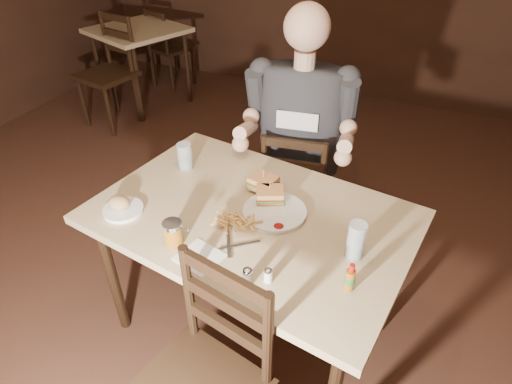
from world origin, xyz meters
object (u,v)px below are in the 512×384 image
at_px(side_plate, 123,211).
at_px(bg_table, 138,37).
at_px(chair_far, 296,188).
at_px(syrup_dispenser, 173,233).
at_px(main_table, 252,226).
at_px(bg_chair_near, 106,75).
at_px(hot_sauce, 350,277).
at_px(dinner_plate, 275,213).
at_px(glass_left, 185,156).
at_px(glass_right, 356,241).
at_px(bg_chair_far, 172,48).
at_px(diner, 300,110).

bearing_deg(side_plate, bg_table, 124.65).
relative_size(chair_far, syrup_dispenser, 8.50).
distance_m(main_table, bg_chair_near, 2.74).
height_order(hot_sauce, side_plate, hot_sauce).
bearing_deg(dinner_plate, glass_left, 162.30).
xyz_separation_m(bg_table, glass_right, (2.64, -2.29, 0.17)).
distance_m(bg_table, bg_chair_far, 0.61).
bearing_deg(bg_table, bg_chair_near, -90.00).
distance_m(glass_right, syrup_dispenser, 0.70).
bearing_deg(syrup_dispenser, hot_sauce, 12.29).
bearing_deg(dinner_plate, hot_sauce, -36.42).
bearing_deg(glass_right, syrup_dispenser, -163.04).
height_order(bg_table, syrup_dispenser, syrup_dispenser).
bearing_deg(diner, side_plate, -127.91).
distance_m(diner, glass_right, 0.89).
height_order(bg_chair_near, syrup_dispenser, bg_chair_near).
xyz_separation_m(bg_chair_near, dinner_plate, (2.27, -1.62, 0.29)).
distance_m(glass_right, side_plate, 0.98).
bearing_deg(glass_right, bg_table, 139.05).
bearing_deg(diner, bg_table, 136.68).
height_order(bg_chair_far, side_plate, bg_chair_far).
distance_m(bg_chair_near, glass_right, 3.18).
bearing_deg(side_plate, diner, 59.96).
bearing_deg(hot_sauce, main_table, 152.44).
distance_m(chair_far, dinner_plate, 0.77).
height_order(bg_chair_far, glass_right, glass_right).
bearing_deg(bg_chair_far, glass_left, 143.30).
bearing_deg(syrup_dispenser, glass_left, 125.09).
distance_m(bg_table, chair_far, 2.64).
bearing_deg(chair_far, hot_sauce, 109.39).
distance_m(bg_chair_near, syrup_dispenser, 2.79).
bearing_deg(glass_left, diner, 46.38).
xyz_separation_m(chair_far, glass_right, (0.48, -0.80, 0.42)).
height_order(bg_chair_far, diner, diner).
bearing_deg(bg_chair_far, main_table, 147.41).
bearing_deg(syrup_dispenser, chair_far, 88.61).
height_order(main_table, side_plate, side_plate).
height_order(chair_far, syrup_dispenser, syrup_dispenser).
height_order(bg_table, chair_far, chair_far).
bearing_deg(bg_table, syrup_dispenser, -51.64).
xyz_separation_m(bg_table, dinner_plate, (2.27, -2.17, 0.10)).
bearing_deg(chair_far, side_plate, 53.90).
xyz_separation_m(diner, syrup_dispenser, (-0.20, -0.95, -0.14)).
bearing_deg(bg_chair_near, syrup_dispenser, -33.25).
relative_size(bg_chair_far, dinner_plate, 3.17).
xyz_separation_m(chair_far, bg_chair_far, (-2.16, 2.04, -0.01)).
relative_size(dinner_plate, syrup_dispenser, 2.63).
relative_size(main_table, syrup_dispenser, 14.46).
distance_m(glass_left, hot_sauce, 1.03).
distance_m(diner, glass_left, 0.64).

